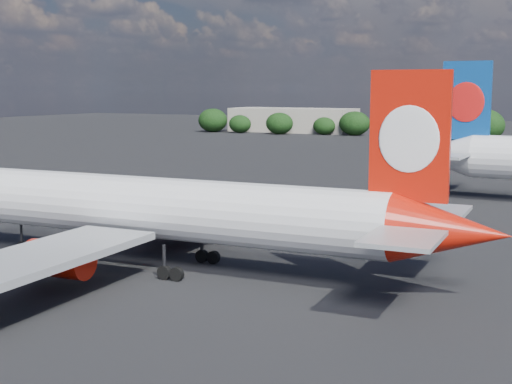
% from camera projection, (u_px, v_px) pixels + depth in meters
% --- Properties ---
extents(ground, '(500.00, 500.00, 0.00)m').
position_uv_depth(ground, '(317.00, 197.00, 96.43)').
color(ground, black).
rests_on(ground, ground).
extents(qantas_airliner, '(48.62, 46.22, 15.87)m').
position_uv_depth(qantas_airliner, '(180.00, 212.00, 57.09)').
color(qantas_airliner, white).
rests_on(qantas_airliner, ground).
extents(terminal_building, '(42.00, 16.00, 8.00)m').
position_uv_depth(terminal_building, '(293.00, 120.00, 241.39)').
color(terminal_building, '#9F9689').
rests_on(terminal_building, ground).
extents(highway_sign, '(6.00, 0.30, 4.50)m').
position_uv_depth(highway_sign, '(417.00, 129.00, 205.78)').
color(highway_sign, '#156927').
rests_on(highway_sign, ground).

